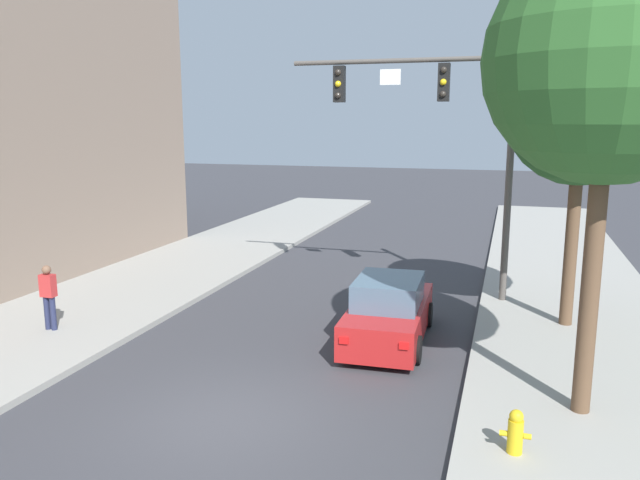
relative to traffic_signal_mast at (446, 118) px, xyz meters
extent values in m
plane|color=#38383D|center=(-2.79, -8.86, -5.34)|extent=(120.00, 120.00, 0.00)
cube|color=#99968E|center=(3.71, -8.86, -5.26)|extent=(5.00, 60.00, 0.15)
cylinder|color=#514C47|center=(1.81, 0.01, -1.44)|extent=(0.20, 0.20, 7.50)
cylinder|color=#514C47|center=(-1.36, 0.01, 1.61)|extent=(6.36, 0.14, 0.14)
cube|color=black|center=(-0.09, 0.01, 0.99)|extent=(0.32, 0.28, 1.05)
sphere|color=#2D2823|center=(-0.09, -0.14, 1.32)|extent=(0.18, 0.18, 0.18)
sphere|color=yellow|center=(-0.09, -0.14, 0.99)|extent=(0.18, 0.18, 0.18)
sphere|color=#2D2823|center=(-0.09, -0.14, 0.66)|extent=(0.18, 0.18, 0.18)
cube|color=black|center=(-3.14, 0.01, 0.99)|extent=(0.32, 0.28, 1.05)
sphere|color=#2D2823|center=(-3.14, -0.14, 1.32)|extent=(0.18, 0.18, 0.18)
sphere|color=yellow|center=(-3.14, -0.14, 0.99)|extent=(0.18, 0.18, 0.18)
sphere|color=#2D2823|center=(-3.14, -0.14, 0.66)|extent=(0.18, 0.18, 0.18)
cube|color=white|center=(-1.62, -0.01, 1.16)|extent=(0.60, 0.03, 0.44)
cube|color=#B21E1E|center=(-0.77, -3.95, -4.78)|extent=(1.84, 4.26, 0.80)
cube|color=slate|center=(-0.77, -4.10, -4.06)|extent=(1.57, 2.05, 0.64)
cylinder|color=black|center=(-1.63, -2.68, -5.02)|extent=(0.24, 0.65, 0.64)
cylinder|color=black|center=(-0.01, -2.62, -5.02)|extent=(0.24, 0.65, 0.64)
cylinder|color=black|center=(-1.54, -5.28, -5.02)|extent=(0.24, 0.65, 0.64)
cylinder|color=black|center=(0.08, -5.23, -5.02)|extent=(0.24, 0.65, 0.64)
cube|color=red|center=(-1.34, -6.09, -4.66)|extent=(0.20, 0.05, 0.14)
cube|color=red|center=(-0.06, -6.05, -4.66)|extent=(0.20, 0.05, 0.14)
cylinder|color=#232847|center=(-8.98, -6.06, -4.76)|extent=(0.14, 0.14, 0.85)
cylinder|color=#232847|center=(-8.80, -6.06, -4.76)|extent=(0.14, 0.14, 0.85)
cube|color=#B72D2D|center=(-8.89, -6.06, -4.06)|extent=(0.36, 0.22, 0.56)
sphere|color=brown|center=(-8.89, -6.06, -3.66)|extent=(0.22, 0.22, 0.22)
cylinder|color=gold|center=(2.16, -8.78, -4.91)|extent=(0.24, 0.24, 0.55)
sphere|color=gold|center=(2.16, -8.78, -4.58)|extent=(0.22, 0.22, 0.22)
cylinder|color=gold|center=(1.98, -8.78, -4.88)|extent=(0.12, 0.09, 0.09)
cylinder|color=gold|center=(2.34, -8.78, -4.88)|extent=(0.12, 0.09, 0.09)
cylinder|color=brown|center=(3.29, -6.91, -2.90)|extent=(0.32, 0.32, 4.56)
sphere|color=#2D6028|center=(3.29, -6.91, 0.90)|extent=(4.07, 4.07, 4.07)
cylinder|color=brown|center=(3.40, -1.82, -3.18)|extent=(0.32, 0.32, 4.00)
sphere|color=#235123|center=(3.40, -1.82, 0.18)|extent=(3.63, 3.63, 3.63)
camera|label=1|loc=(1.88, -18.23, -0.05)|focal=34.91mm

